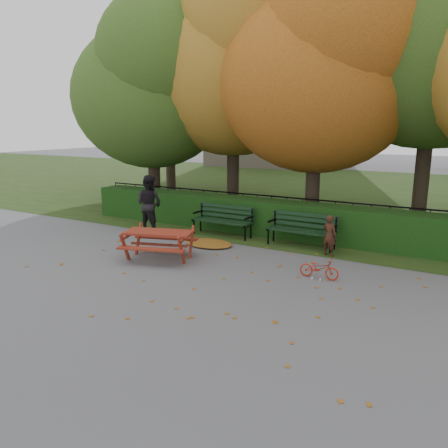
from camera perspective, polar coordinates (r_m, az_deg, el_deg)
The scene contains 17 objects.
ground at distance 9.12m, azimuth -4.63°, elevation -7.41°, with size 90.00×90.00×0.00m, color slate.
grass_strip at distance 21.82m, azimuth 16.67°, elevation 3.94°, with size 90.00×90.00×0.00m, color #1F3314.
building_left at distance 36.10m, azimuth 7.46°, elevation 19.56°, with size 10.00×7.00×15.00m, color #A29280.
hedge at distance 12.80m, azimuth 6.78°, elevation 0.76°, with size 13.00×0.90×1.00m, color black.
iron_fence at distance 13.52m, azimuth 8.13°, elevation 1.52°, with size 14.00×0.04×1.02m.
tree_a at distance 16.20m, azimuth -9.12°, elevation 17.48°, with size 5.88×5.60×7.48m.
tree_b at distance 15.77m, azimuth 1.99°, elevation 20.99°, with size 6.72×6.40×8.79m.
tree_c at distance 13.72m, azimuth 13.24°, elevation 19.48°, with size 6.30×6.00×8.00m.
tree_f at distance 20.39m, azimuth -6.92°, elevation 19.84°, with size 6.93×6.60×9.19m.
bench_left at distance 12.66m, azimuth -0.06°, elevation 0.81°, with size 1.80×0.57×0.88m.
bench_right at distance 11.68m, azimuth 10.20°, elevation -0.41°, with size 1.80×0.57×0.88m.
picnic_table at distance 10.51m, azimuth -8.53°, elevation -1.76°, with size 1.91×1.71×0.78m.
leaf_pile at distance 11.73m, azimuth -1.99°, elevation -2.54°, with size 1.34×0.93×0.09m, color brown.
leaf_scatter at distance 9.35m, azimuth -3.58°, elevation -6.83°, with size 9.00×5.70×0.01m, color brown, non-canonical shape.
child at distance 10.96m, azimuth 13.60°, elevation -1.48°, with size 0.37×0.24×1.02m, color #391D12.
adult at distance 13.13m, azimuth -9.76°, elevation 2.58°, with size 0.84×0.65×1.73m, color black.
bicycle at distance 9.38m, azimuth 12.32°, elevation -5.67°, with size 0.29×0.83×0.44m, color red.
Camera 1 is at (4.88, -7.04, 3.13)m, focal length 35.00 mm.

